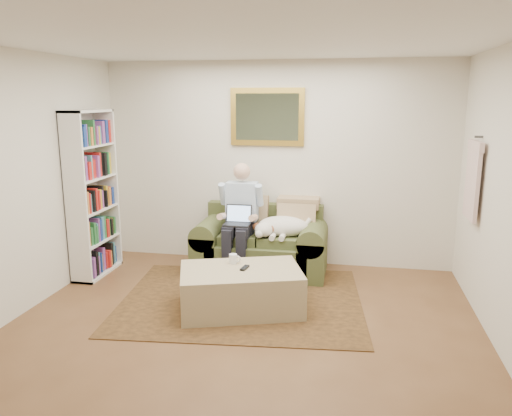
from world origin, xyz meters
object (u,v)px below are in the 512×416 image
(sleeping_dog, at_px, (283,226))
(laptop, at_px, (238,219))
(coffee_mug, at_px, (233,259))
(bookshelf, at_px, (92,194))
(seated_man, at_px, (239,221))
(sofa, at_px, (261,250))
(ottoman, at_px, (241,290))

(sleeping_dog, bearing_deg, laptop, -166.36)
(sleeping_dog, xyz_separation_m, coffee_mug, (-0.40, -0.95, -0.13))
(laptop, height_order, bookshelf, bookshelf)
(laptop, bearing_deg, sleeping_dog, 13.64)
(seated_man, bearing_deg, laptop, -90.00)
(sofa, height_order, seated_man, seated_man)
(ottoman, bearing_deg, sleeping_dog, 76.04)
(sleeping_dog, xyz_separation_m, bookshelf, (-2.27, -0.37, 0.38))
(seated_man, relative_size, laptop, 4.33)
(sleeping_dog, distance_m, coffee_mug, 1.04)
(seated_man, height_order, ottoman, seated_man)
(sleeping_dog, bearing_deg, seated_man, -172.87)
(bookshelf, bearing_deg, laptop, 8.02)
(laptop, xyz_separation_m, bookshelf, (-1.74, -0.25, 0.29))
(seated_man, height_order, sleeping_dog, seated_man)
(laptop, xyz_separation_m, ottoman, (0.26, -0.99, -0.49))
(seated_man, height_order, laptop, seated_man)
(seated_man, bearing_deg, bookshelf, -169.98)
(laptop, relative_size, ottoman, 0.26)
(sofa, xyz_separation_m, ottoman, (0.01, -1.20, -0.06))
(seated_man, xyz_separation_m, bookshelf, (-1.74, -0.31, 0.32))
(coffee_mug, relative_size, bookshelf, 0.05)
(seated_man, distance_m, sleeping_dog, 0.54)
(seated_man, bearing_deg, coffee_mug, -81.18)
(sofa, bearing_deg, coffee_mug, -95.85)
(laptop, bearing_deg, sofa, 41.02)
(coffee_mug, bearing_deg, bookshelf, 162.99)
(ottoman, distance_m, coffee_mug, 0.34)
(sofa, relative_size, ottoman, 1.34)
(coffee_mug, bearing_deg, seated_man, 98.82)
(seated_man, relative_size, bookshelf, 0.68)
(seated_man, height_order, bookshelf, bookshelf)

